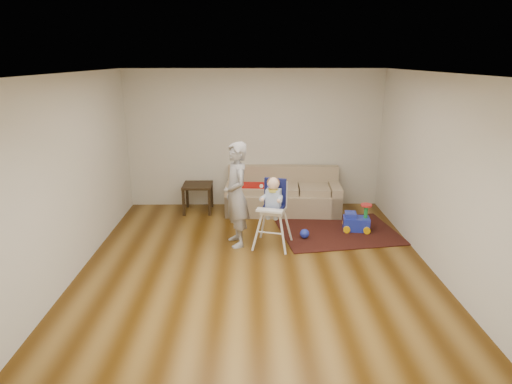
{
  "coord_description": "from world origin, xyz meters",
  "views": [
    {
      "loc": [
        -0.09,
        -5.59,
        2.88
      ],
      "look_at": [
        0.0,
        0.4,
        1.0
      ],
      "focal_mm": 30.0,
      "sensor_mm": 36.0,
      "label": 1
    }
  ],
  "objects_px": {
    "side_table": "(198,198)",
    "high_chair": "(273,213)",
    "toy_ball": "(305,234)",
    "sofa": "(283,191)",
    "ride_on_toy": "(357,217)",
    "adult": "(236,195)"
  },
  "relations": [
    {
      "from": "sofa",
      "to": "high_chair",
      "type": "height_order",
      "value": "high_chair"
    },
    {
      "from": "sofa",
      "to": "high_chair",
      "type": "relative_size",
      "value": 1.95
    },
    {
      "from": "toy_ball",
      "to": "side_table",
      "type": "bearing_deg",
      "value": 144.3
    },
    {
      "from": "sofa",
      "to": "ride_on_toy",
      "type": "distance_m",
      "value": 1.57
    },
    {
      "from": "side_table",
      "to": "toy_ball",
      "type": "distance_m",
      "value": 2.37
    },
    {
      "from": "sofa",
      "to": "adult",
      "type": "distance_m",
      "value": 1.79
    },
    {
      "from": "sofa",
      "to": "toy_ball",
      "type": "relative_size",
      "value": 14.3
    },
    {
      "from": "toy_ball",
      "to": "sofa",
      "type": "bearing_deg",
      "value": 101.27
    },
    {
      "from": "side_table",
      "to": "high_chair",
      "type": "bearing_deg",
      "value": -50.04
    },
    {
      "from": "sofa",
      "to": "toy_ball",
      "type": "bearing_deg",
      "value": -75.07
    },
    {
      "from": "high_chair",
      "to": "toy_ball",
      "type": "bearing_deg",
      "value": 41.11
    },
    {
      "from": "ride_on_toy",
      "to": "toy_ball",
      "type": "bearing_deg",
      "value": -151.81
    },
    {
      "from": "sofa",
      "to": "high_chair",
      "type": "bearing_deg",
      "value": -96.27
    },
    {
      "from": "side_table",
      "to": "adult",
      "type": "xyz_separation_m",
      "value": [
        0.8,
        -1.56,
        0.56
      ]
    },
    {
      "from": "toy_ball",
      "to": "high_chair",
      "type": "xyz_separation_m",
      "value": [
        -0.55,
        -0.26,
        0.46
      ]
    },
    {
      "from": "high_chair",
      "to": "side_table",
      "type": "bearing_deg",
      "value": 145.61
    },
    {
      "from": "side_table",
      "to": "ride_on_toy",
      "type": "distance_m",
      "value": 3.04
    },
    {
      "from": "side_table",
      "to": "adult",
      "type": "relative_size",
      "value": 0.33
    },
    {
      "from": "ride_on_toy",
      "to": "toy_ball",
      "type": "relative_size",
      "value": 3.1
    },
    {
      "from": "ride_on_toy",
      "to": "side_table",
      "type": "bearing_deg",
      "value": 168.31
    },
    {
      "from": "ride_on_toy",
      "to": "high_chair",
      "type": "bearing_deg",
      "value": -149.72
    },
    {
      "from": "adult",
      "to": "high_chair",
      "type": "bearing_deg",
      "value": 64.97
    }
  ]
}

